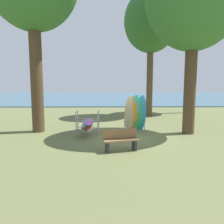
# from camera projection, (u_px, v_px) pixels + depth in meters

# --- Properties ---
(ground_plane) EXTENTS (80.00, 80.00, 0.00)m
(ground_plane) POSITION_uv_depth(u_px,v_px,m) (127.00, 136.00, 11.38)
(ground_plane) COLOR #60663D
(lake_water) EXTENTS (80.00, 36.00, 0.10)m
(lake_water) POSITION_uv_depth(u_px,v_px,m) (113.00, 97.00, 42.42)
(lake_water) COLOR #38607A
(lake_water) RESTS_ON ground
(tree_mid_behind) EXTENTS (3.75, 3.75, 9.70)m
(tree_mid_behind) POSITION_uv_depth(u_px,v_px,m) (189.00, 26.00, 19.18)
(tree_mid_behind) COLOR brown
(tree_mid_behind) RESTS_ON ground
(tree_far_left_back) EXTENTS (4.15, 4.15, 9.78)m
(tree_far_left_back) POSITION_uv_depth(u_px,v_px,m) (151.00, 22.00, 17.29)
(tree_far_left_back) COLOR brown
(tree_far_left_back) RESTS_ON ground
(leaning_board_pile) EXTENTS (1.27, 0.91, 2.07)m
(leaning_board_pile) POSITION_uv_depth(u_px,v_px,m) (135.00, 114.00, 12.11)
(leaning_board_pile) COLOR #C6B289
(leaning_board_pile) RESTS_ON ground
(board_storage_rack) EXTENTS (1.15, 2.13, 1.25)m
(board_storage_rack) POSITION_uv_depth(u_px,v_px,m) (88.00, 124.00, 11.51)
(board_storage_rack) COLOR #9EA0A5
(board_storage_rack) RESTS_ON ground
(park_bench) EXTENTS (1.46, 0.76, 0.85)m
(park_bench) POSITION_uv_depth(u_px,v_px,m) (121.00, 140.00, 8.79)
(park_bench) COLOR #2D2D33
(park_bench) RESTS_ON ground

